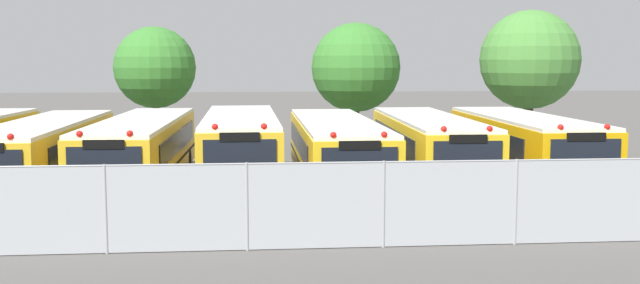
{
  "coord_description": "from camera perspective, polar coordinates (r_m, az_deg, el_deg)",
  "views": [
    {
      "loc": [
        0.46,
        -24.9,
        4.39
      ],
      "look_at": [
        2.7,
        0.0,
        1.6
      ],
      "focal_mm": 40.67,
      "sensor_mm": 36.0,
      "label": 1
    }
  ],
  "objects": [
    {
      "name": "school_bus_2",
      "position": [
        25.36,
        -13.81,
        -0.67
      ],
      "size": [
        2.63,
        11.64,
        2.58
      ],
      "rotation": [
        0.0,
        0.0,
        3.12
      ],
      "color": "yellow",
      "rests_on": "ground_plane"
    },
    {
      "name": "school_bus_6",
      "position": [
        26.67,
        15.62,
        -0.36
      ],
      "size": [
        2.7,
        10.42,
        2.61
      ],
      "rotation": [
        0.0,
        0.0,
        3.13
      ],
      "color": "#EAA80C",
      "rests_on": "ground_plane"
    },
    {
      "name": "ground_plane",
      "position": [
        25.28,
        -6.11,
        -3.67
      ],
      "size": [
        160.0,
        160.0,
        0.0
      ],
      "primitive_type": "plane",
      "color": "#514F4C"
    },
    {
      "name": "tree_3",
      "position": [
        36.02,
        16.07,
        6.25
      ],
      "size": [
        4.7,
        4.7,
        6.82
      ],
      "color": "#4C3823",
      "rests_on": "ground_plane"
    },
    {
      "name": "school_bus_4",
      "position": [
        25.0,
        1.24,
        -0.66
      ],
      "size": [
        2.59,
        11.64,
        2.52
      ],
      "rotation": [
        0.0,
        0.0,
        3.14
      ],
      "color": "yellow",
      "rests_on": "ground_plane"
    },
    {
      "name": "tree_1",
      "position": [
        35.81,
        -12.7,
        5.88
      ],
      "size": [
        3.92,
        3.92,
        6.06
      ],
      "color": "#4C3823",
      "rests_on": "ground_plane"
    },
    {
      "name": "traffic_cone",
      "position": [
        18.08,
        -14.54,
        -7.03
      ],
      "size": [
        0.4,
        0.4,
        0.53
      ],
      "primitive_type": "cone",
      "color": "#EA5914",
      "rests_on": "ground_plane"
    },
    {
      "name": "tree_2",
      "position": [
        35.76,
        2.61,
        5.97
      ],
      "size": [
        4.38,
        4.38,
        6.28
      ],
      "color": "#4C3823",
      "rests_on": "ground_plane"
    },
    {
      "name": "chainlink_fence",
      "position": [
        16.91,
        -5.76,
        -4.97
      ],
      "size": [
        25.72,
        0.07,
        2.07
      ],
      "color": "#9EA0A3",
      "rests_on": "ground_plane"
    },
    {
      "name": "school_bus_1",
      "position": [
        25.88,
        -20.8,
        -0.82
      ],
      "size": [
        2.5,
        11.44,
        2.53
      ],
      "rotation": [
        0.0,
        0.0,
        3.15
      ],
      "color": "yellow",
      "rests_on": "ground_plane"
    },
    {
      "name": "school_bus_3",
      "position": [
        24.81,
        -6.25,
        -0.52
      ],
      "size": [
        2.6,
        10.62,
        2.72
      ],
      "rotation": [
        0.0,
        0.0,
        3.16
      ],
      "color": "yellow",
      "rests_on": "ground_plane"
    },
    {
      "name": "school_bus_5",
      "position": [
        25.88,
        8.46,
        -0.42
      ],
      "size": [
        2.69,
        10.85,
        2.58
      ],
      "rotation": [
        0.0,
        0.0,
        3.12
      ],
      "color": "yellow",
      "rests_on": "ground_plane"
    }
  ]
}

